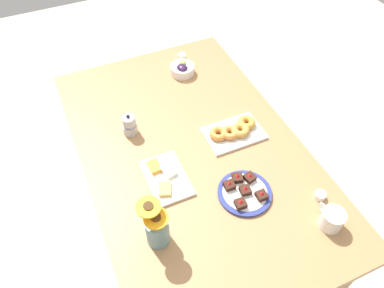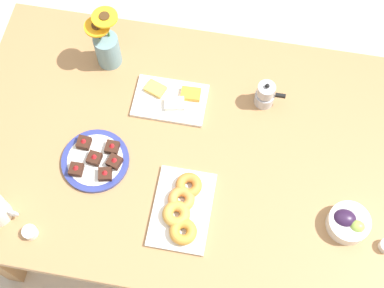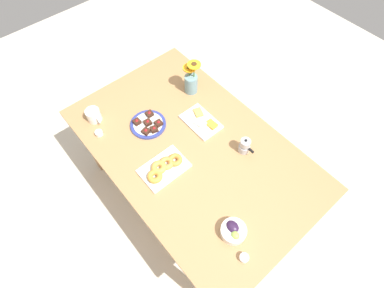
% 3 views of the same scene
% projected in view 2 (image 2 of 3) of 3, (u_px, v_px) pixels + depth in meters
% --- Properties ---
extents(ground_plane, '(6.00, 6.00, 0.00)m').
position_uv_depth(ground_plane, '(192.00, 212.00, 2.53)').
color(ground_plane, beige).
extents(dining_table, '(1.60, 1.00, 0.74)m').
position_uv_depth(dining_table, '(192.00, 158.00, 1.93)').
color(dining_table, '#A87A4C').
rests_on(dining_table, ground_plane).
extents(grape_bowl, '(0.14, 0.14, 0.07)m').
position_uv_depth(grape_bowl, '(348.00, 222.00, 1.72)').
color(grape_bowl, white).
rests_on(grape_bowl, dining_table).
extents(cheese_platter, '(0.26, 0.17, 0.03)m').
position_uv_depth(cheese_platter, '(171.00, 99.00, 1.92)').
color(cheese_platter, white).
rests_on(cheese_platter, dining_table).
extents(croissant_platter, '(0.19, 0.28, 0.05)m').
position_uv_depth(croissant_platter, '(182.00, 209.00, 1.74)').
color(croissant_platter, white).
rests_on(croissant_platter, dining_table).
extents(jam_cup_berry, '(0.05, 0.05, 0.03)m').
position_uv_depth(jam_cup_berry, '(30.00, 232.00, 1.72)').
color(jam_cup_berry, white).
rests_on(jam_cup_berry, dining_table).
extents(dessert_plate, '(0.23, 0.23, 0.05)m').
position_uv_depth(dessert_plate, '(96.00, 160.00, 1.82)').
color(dessert_plate, navy).
rests_on(dessert_plate, dining_table).
extents(flower_vase, '(0.12, 0.11, 0.25)m').
position_uv_depth(flower_vase, '(107.00, 47.00, 1.93)').
color(flower_vase, '#6B939E').
rests_on(flower_vase, dining_table).
extents(moka_pot, '(0.11, 0.07, 0.12)m').
position_uv_depth(moka_pot, '(265.00, 95.00, 1.89)').
color(moka_pot, '#B7B7BC').
rests_on(moka_pot, dining_table).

